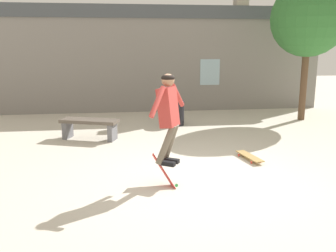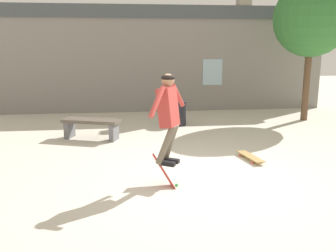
{
  "view_description": "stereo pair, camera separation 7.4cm",
  "coord_description": "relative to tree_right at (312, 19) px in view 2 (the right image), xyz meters",
  "views": [
    {
      "loc": [
        -1.32,
        -6.13,
        2.36
      ],
      "look_at": [
        -0.51,
        -0.16,
        1.02
      ],
      "focal_mm": 40.0,
      "sensor_mm": 36.0,
      "label": 1
    },
    {
      "loc": [
        -1.25,
        -6.14,
        2.36
      ],
      "look_at": [
        -0.51,
        -0.16,
        1.02
      ],
      "focal_mm": 40.0,
      "sensor_mm": 36.0,
      "label": 2
    }
  ],
  "objects": [
    {
      "name": "skater",
      "position": [
        -4.91,
        -4.94,
        -1.79
      ],
      "size": [
        0.74,
        1.1,
        1.51
      ],
      "rotation": [
        0.0,
        0.0,
        -0.57
      ],
      "color": "#B23833"
    },
    {
      "name": "park_bench",
      "position": [
        -6.44,
        -1.62,
        -2.7
      ],
      "size": [
        1.51,
        0.93,
        0.51
      ],
      "rotation": [
        0.0,
        0.0,
        -0.35
      ],
      "color": "brown",
      "rests_on": "ground_plane"
    },
    {
      "name": "skateboard_resting",
      "position": [
        -3.04,
        -3.77,
        -2.99
      ],
      "size": [
        0.34,
        0.87,
        0.08
      ],
      "rotation": [
        0.0,
        0.0,
        1.75
      ],
      "color": "#AD894C",
      "rests_on": "ground_plane"
    },
    {
      "name": "ground_plane",
      "position": [
        -4.4,
        -4.78,
        -3.06
      ],
      "size": [
        40.0,
        40.0,
        0.0
      ],
      "primitive_type": "plane",
      "color": "beige"
    },
    {
      "name": "tree_right",
      "position": [
        0.0,
        0.0,
        0.0
      ],
      "size": [
        2.26,
        2.26,
        4.21
      ],
      "color": "brown",
      "rests_on": "ground_plane"
    },
    {
      "name": "trash_bin",
      "position": [
        -4.05,
        -0.25,
        -2.68
      ],
      "size": [
        0.54,
        0.54,
        0.72
      ],
      "color": "black",
      "rests_on": "ground_plane"
    },
    {
      "name": "skateboard_flipping",
      "position": [
        -4.95,
        -4.96,
        -2.87
      ],
      "size": [
        0.43,
        0.52,
        0.72
      ],
      "rotation": [
        0.0,
        0.0,
        -0.73
      ],
      "color": "red"
    },
    {
      "name": "building_backdrop",
      "position": [
        -4.36,
        2.26,
        -1.15
      ],
      "size": [
        12.51,
        0.52,
        4.72
      ],
      "color": "gray",
      "rests_on": "ground_plane"
    }
  ]
}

